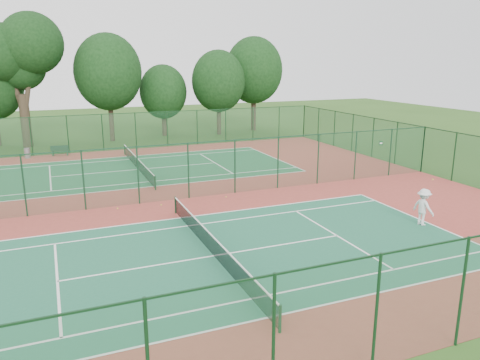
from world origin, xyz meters
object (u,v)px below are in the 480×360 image
trash_bin (27,153)px  bench (60,150)px  player_near (423,207)px  big_tree (19,52)px

trash_bin → bench: 2.68m
bench → player_near: bearing=-48.9°
player_near → bench: player_near is taller
big_tree → bench: bearing=-66.1°
trash_bin → big_tree: size_ratio=0.07×
bench → trash_bin: bearing=-170.6°
trash_bin → bench: bench is taller
player_near → big_tree: big_tree is taller
trash_bin → big_tree: big_tree is taller
player_near → big_tree: (-19.48, 32.52, 8.06)m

